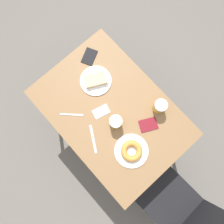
% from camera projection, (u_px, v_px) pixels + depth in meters
% --- Properties ---
extents(ground_plane, '(8.00, 8.00, 0.00)m').
position_uv_depth(ground_plane, '(112.00, 125.00, 2.31)').
color(ground_plane, '#666059').
extents(table, '(0.75, 1.09, 0.77)m').
position_uv_depth(table, '(112.00, 114.00, 1.62)').
color(table, olive).
rests_on(table, ground_plane).
extents(chair, '(0.42, 0.42, 0.96)m').
position_uv_depth(chair, '(185.00, 215.00, 1.61)').
color(chair, black).
rests_on(chair, ground_plane).
extents(plate_with_cake, '(0.23, 0.23, 0.05)m').
position_uv_depth(plate_with_cake, '(96.00, 80.00, 1.58)').
color(plate_with_cake, white).
rests_on(plate_with_cake, table).
extents(plate_with_donut, '(0.24, 0.24, 0.05)m').
position_uv_depth(plate_with_donut, '(132.00, 151.00, 1.48)').
color(plate_with_donut, white).
rests_on(plate_with_donut, table).
extents(beer_mug_left, '(0.09, 0.09, 0.11)m').
position_uv_depth(beer_mug_left, '(116.00, 122.00, 1.48)').
color(beer_mug_left, gold).
rests_on(beer_mug_left, table).
extents(beer_mug_center, '(0.09, 0.09, 0.11)m').
position_uv_depth(beer_mug_center, '(160.00, 106.00, 1.50)').
color(beer_mug_center, gold).
rests_on(beer_mug_center, table).
extents(napkin_folded, '(0.13, 0.10, 0.00)m').
position_uv_depth(napkin_folded, '(101.00, 112.00, 1.55)').
color(napkin_folded, white).
rests_on(napkin_folded, table).
extents(fork, '(0.13, 0.12, 0.00)m').
position_uv_depth(fork, '(72.00, 115.00, 1.55)').
color(fork, silver).
rests_on(fork, table).
extents(knife, '(0.11, 0.18, 0.00)m').
position_uv_depth(knife, '(93.00, 139.00, 1.52)').
color(knife, silver).
rests_on(knife, table).
extents(passport_near_edge, '(0.15, 0.14, 0.01)m').
position_uv_depth(passport_near_edge, '(148.00, 125.00, 1.53)').
color(passport_near_edge, maroon).
rests_on(passport_near_edge, table).
extents(passport_far_edge, '(0.15, 0.14, 0.01)m').
position_uv_depth(passport_far_edge, '(89.00, 57.00, 1.62)').
color(passport_far_edge, black).
rests_on(passport_far_edge, table).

